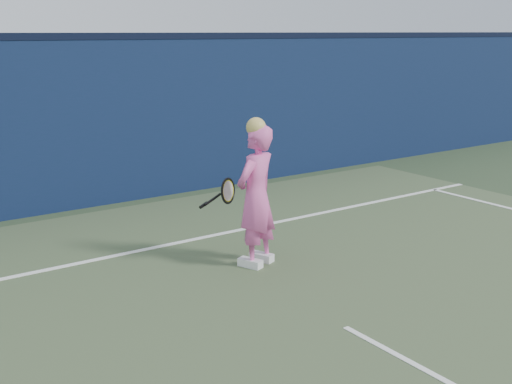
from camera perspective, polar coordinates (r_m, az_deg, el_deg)
ground at (r=5.40m, az=15.43°, el=-15.44°), size 80.00×80.00×0.00m
backstop_wall at (r=10.21m, az=-13.33°, el=6.01°), size 24.00×0.40×2.50m
wall_cap at (r=10.12m, az=-13.76°, el=13.31°), size 24.00×0.42×0.10m
player at (r=7.22m, az=0.00°, el=-0.32°), size 0.70×0.58×1.71m
racket at (r=7.45m, az=-2.68°, el=0.00°), size 0.58×0.20×0.31m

